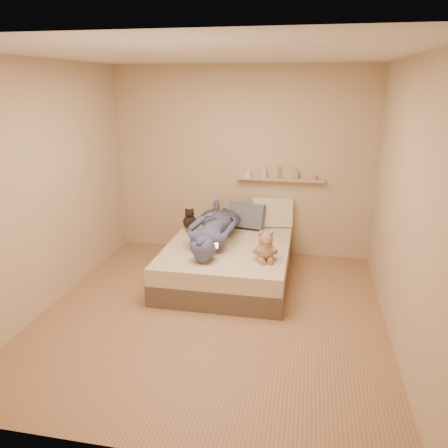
% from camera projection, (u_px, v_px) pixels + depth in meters
% --- Properties ---
extents(room, '(3.80, 3.80, 3.80)m').
position_uv_depth(room, '(211.00, 196.00, 4.28)').
color(room, '#A17353').
rests_on(room, ground).
extents(bed, '(1.50, 1.90, 0.45)m').
position_uv_depth(bed, '(228.00, 261.00, 5.48)').
color(bed, brown).
rests_on(bed, floor).
extents(game_console, '(0.19, 0.10, 0.06)m').
position_uv_depth(game_console, '(210.00, 246.00, 4.91)').
color(game_console, silver).
rests_on(game_console, bed).
extents(teddy_bear, '(0.29, 0.29, 0.36)m').
position_uv_depth(teddy_bear, '(265.00, 248.00, 4.87)').
color(teddy_bear, tan).
rests_on(teddy_bear, bed).
extents(dark_plush, '(0.19, 0.19, 0.29)m').
position_uv_depth(dark_plush, '(190.00, 220.00, 5.96)').
color(dark_plush, black).
rests_on(dark_plush, bed).
extents(pillow_cream, '(0.58, 0.31, 0.42)m').
position_uv_depth(pillow_cream, '(272.00, 212.00, 6.04)').
color(pillow_cream, beige).
rests_on(pillow_cream, bed).
extents(pillow_grey, '(0.54, 0.35, 0.37)m').
position_uv_depth(pillow_grey, '(246.00, 216.00, 5.98)').
color(pillow_grey, slate).
rests_on(pillow_grey, bed).
extents(person, '(0.63, 1.67, 0.40)m').
position_uv_depth(person, '(215.00, 226.00, 5.47)').
color(person, '#4A5074').
rests_on(person, bed).
extents(wall_shelf, '(1.20, 0.12, 0.03)m').
position_uv_depth(wall_shelf, '(280.00, 179.00, 5.96)').
color(wall_shelf, tan).
rests_on(wall_shelf, wall_back).
extents(shelf_bottles, '(0.98, 0.09, 0.18)m').
position_uv_depth(shelf_bottles, '(276.00, 173.00, 5.94)').
color(shelf_bottles, white).
rests_on(shelf_bottles, wall_shelf).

